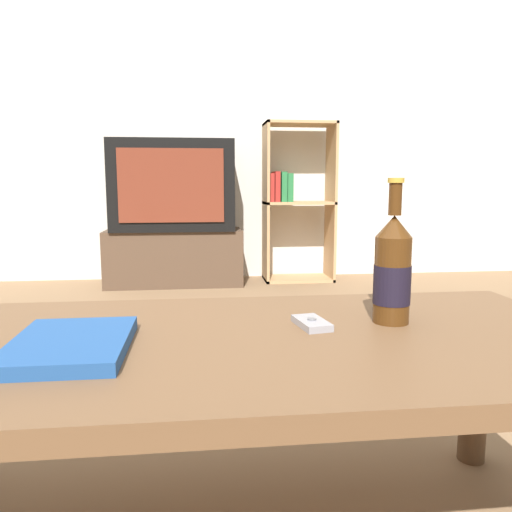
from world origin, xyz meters
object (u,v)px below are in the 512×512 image
bookshelf (294,199)px  table_book (71,345)px  tv_stand (175,257)px  cell_phone (312,323)px  television (173,185)px  beer_bottle (392,271)px

bookshelf → table_book: bookshelf is taller
tv_stand → cell_phone: size_ratio=9.20×
television → beer_bottle: television is taller
tv_stand → cell_phone: bearing=-81.5°
television → beer_bottle: 2.75m
table_book → beer_bottle: bearing=10.2°
bookshelf → table_book: bearing=-108.2°
table_book → television: bearing=88.9°
television → table_book: (-0.04, -2.80, -0.26)m
bookshelf → cell_phone: bearing=-100.2°
cell_phone → beer_bottle: bearing=-6.0°
television → bookshelf: 0.91m
beer_bottle → cell_phone: size_ratio=2.79×
cell_phone → table_book: size_ratio=0.40×
television → cell_phone: 2.74m
tv_stand → television: size_ratio=1.13×
tv_stand → table_book: table_book is taller
bookshelf → table_book: 3.02m
tv_stand → television: 0.52m
tv_stand → television: television is taller
tv_stand → bookshelf: (0.90, 0.06, 0.42)m
television → beer_bottle: (0.57, -2.68, -0.17)m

